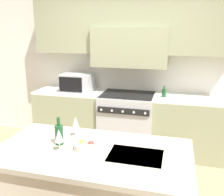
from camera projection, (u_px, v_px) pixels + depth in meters
The scene contains 10 objects.
back_cabinetry at pixel (132, 51), 4.02m from camera, with size 10.00×0.46×2.70m.
back_counter at pixel (127, 122), 4.07m from camera, with size 3.11×0.62×0.93m.
range_stove at pixel (127, 122), 4.05m from camera, with size 0.84×0.70×0.94m.
microwave at pixel (78, 82), 4.12m from camera, with size 0.50×0.39×0.29m.
kitchen_island at pixel (93, 195), 2.25m from camera, with size 1.68×0.90×0.91m.
wine_bottle at pixel (59, 134), 2.22m from camera, with size 0.07×0.07×0.26m.
wine_glass_near at pixel (59, 136), 2.09m from camera, with size 0.07×0.07×0.20m.
wine_glass_far at pixel (76, 123), 2.39m from camera, with size 0.07×0.07×0.20m.
fruit_bowl at pixel (87, 145), 2.15m from camera, with size 0.21×0.21×0.08m.
oil_bottle_on_counter at pixel (164, 93), 3.77m from camera, with size 0.06×0.06×0.17m.
Camera 1 is at (0.73, -2.11, 1.89)m, focal length 40.00 mm.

